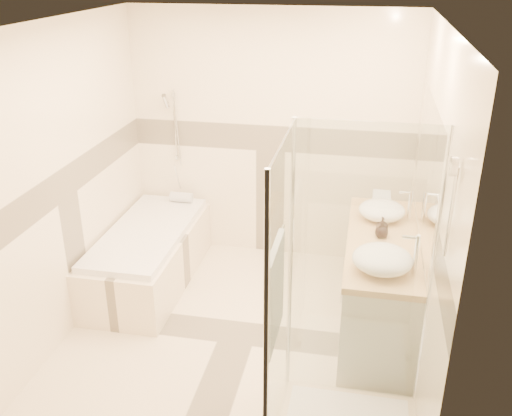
% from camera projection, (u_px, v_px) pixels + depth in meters
% --- Properties ---
extents(room, '(2.82, 3.02, 2.52)m').
position_uv_depth(room, '(244.00, 195.00, 4.29)').
color(room, beige).
rests_on(room, ground).
extents(bathtub, '(0.75, 1.70, 0.56)m').
position_uv_depth(bathtub, '(149.00, 253.00, 5.44)').
color(bathtub, '#F4E2C3').
rests_on(bathtub, ground).
extents(vanity, '(0.58, 1.62, 0.85)m').
position_uv_depth(vanity, '(379.00, 284.00, 4.70)').
color(vanity, white).
rests_on(vanity, ground).
extents(shower_enclosure, '(0.96, 0.93, 2.04)m').
position_uv_depth(shower_enclosure, '(332.00, 374.00, 3.58)').
color(shower_enclosure, '#F4E2C3').
rests_on(shower_enclosure, ground).
extents(vessel_sink_near, '(0.39, 0.39, 0.16)m').
position_uv_depth(vessel_sink_near, '(382.00, 210.00, 4.84)').
color(vessel_sink_near, white).
rests_on(vessel_sink_near, vanity).
extents(vessel_sink_far, '(0.43, 0.43, 0.17)m').
position_uv_depth(vessel_sink_far, '(382.00, 259.00, 4.04)').
color(vessel_sink_far, white).
rests_on(vessel_sink_far, vanity).
extents(faucet_near, '(0.11, 0.03, 0.27)m').
position_uv_depth(faucet_near, '(409.00, 204.00, 4.77)').
color(faucet_near, silver).
rests_on(faucet_near, vanity).
extents(faucet_far, '(0.12, 0.03, 0.30)m').
position_uv_depth(faucet_far, '(415.00, 251.00, 3.97)').
color(faucet_far, silver).
rests_on(faucet_far, vanity).
extents(amenity_bottle_a, '(0.09, 0.09, 0.16)m').
position_uv_depth(amenity_bottle_a, '(382.00, 227.00, 4.53)').
color(amenity_bottle_a, black).
rests_on(amenity_bottle_a, vanity).
extents(amenity_bottle_b, '(0.14, 0.14, 0.14)m').
position_uv_depth(amenity_bottle_b, '(382.00, 230.00, 4.52)').
color(amenity_bottle_b, black).
rests_on(amenity_bottle_b, vanity).
extents(folded_towels, '(0.16, 0.27, 0.09)m').
position_uv_depth(folded_towels, '(381.00, 199.00, 5.14)').
color(folded_towels, silver).
rests_on(folded_towels, vanity).
extents(rolled_towel, '(0.23, 0.10, 0.10)m').
position_uv_depth(rolled_towel, '(181.00, 197.00, 5.91)').
color(rolled_towel, silver).
rests_on(rolled_towel, bathtub).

